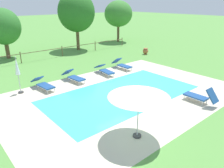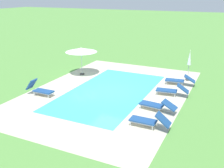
{
  "view_description": "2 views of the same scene",
  "coord_description": "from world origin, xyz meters",
  "px_view_note": "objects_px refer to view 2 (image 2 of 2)",
  "views": [
    {
      "loc": [
        -8.4,
        -8.9,
        5.33
      ],
      "look_at": [
        -0.36,
        0.5,
        0.6
      ],
      "focal_mm": 34.93,
      "sensor_mm": 36.0,
      "label": 1
    },
    {
      "loc": [
        14.77,
        7.17,
        6.22
      ],
      "look_at": [
        1.37,
        0.82,
        1.08
      ],
      "focal_mm": 42.64,
      "sensor_mm": 36.0,
      "label": 2
    }
  ],
  "objects_px": {
    "sun_lounger_north_near_steps": "(149,120)",
    "sun_lounger_south_mid": "(40,89)",
    "sun_lounger_north_end": "(157,105)",
    "patio_umbrella_open_foreground": "(81,50)",
    "sun_lounger_north_mid": "(179,80)",
    "patio_umbrella_closed_row_mid_west": "(189,60)",
    "sun_lounger_north_far": "(171,90)"
  },
  "relations": [
    {
      "from": "patio_umbrella_open_foreground",
      "to": "sun_lounger_north_near_steps",
      "type": "bearing_deg",
      "value": 50.64
    },
    {
      "from": "sun_lounger_north_near_steps",
      "to": "sun_lounger_north_end",
      "type": "bearing_deg",
      "value": -174.2
    },
    {
      "from": "sun_lounger_north_mid",
      "to": "sun_lounger_north_end",
      "type": "xyz_separation_m",
      "value": [
        4.89,
        -0.19,
        -0.01
      ]
    },
    {
      "from": "sun_lounger_north_near_steps",
      "to": "sun_lounger_north_mid",
      "type": "relative_size",
      "value": 0.95
    },
    {
      "from": "sun_lounger_south_mid",
      "to": "patio_umbrella_open_foreground",
      "type": "bearing_deg",
      "value": 179.64
    },
    {
      "from": "sun_lounger_north_near_steps",
      "to": "sun_lounger_north_end",
      "type": "xyz_separation_m",
      "value": [
        -2.02,
        -0.21,
        -0.02
      ]
    },
    {
      "from": "sun_lounger_north_far",
      "to": "patio_umbrella_closed_row_mid_west",
      "type": "relative_size",
      "value": 0.91
    },
    {
      "from": "patio_umbrella_closed_row_mid_west",
      "to": "sun_lounger_north_near_steps",
      "type": "bearing_deg",
      "value": -2.53
    },
    {
      "from": "sun_lounger_north_near_steps",
      "to": "sun_lounger_north_far",
      "type": "bearing_deg",
      "value": -179.68
    },
    {
      "from": "patio_umbrella_open_foreground",
      "to": "sun_lounger_north_far",
      "type": "bearing_deg",
      "value": 78.62
    },
    {
      "from": "sun_lounger_north_mid",
      "to": "sun_lounger_south_mid",
      "type": "bearing_deg",
      "value": -52.61
    },
    {
      "from": "sun_lounger_north_end",
      "to": "patio_umbrella_open_foreground",
      "type": "relative_size",
      "value": 0.86
    },
    {
      "from": "sun_lounger_north_near_steps",
      "to": "sun_lounger_south_mid",
      "type": "bearing_deg",
      "value": -98.64
    },
    {
      "from": "sun_lounger_north_near_steps",
      "to": "sun_lounger_north_far",
      "type": "relative_size",
      "value": 0.96
    },
    {
      "from": "sun_lounger_south_mid",
      "to": "patio_umbrella_closed_row_mid_west",
      "type": "distance_m",
      "value": 10.69
    },
    {
      "from": "sun_lounger_north_mid",
      "to": "sun_lounger_south_mid",
      "type": "distance_m",
      "value": 9.5
    },
    {
      "from": "sun_lounger_south_mid",
      "to": "patio_umbrella_open_foreground",
      "type": "distance_m",
      "value": 5.27
    },
    {
      "from": "sun_lounger_north_mid",
      "to": "patio_umbrella_closed_row_mid_west",
      "type": "distance_m",
      "value": 1.81
    },
    {
      "from": "sun_lounger_south_mid",
      "to": "patio_umbrella_closed_row_mid_west",
      "type": "relative_size",
      "value": 0.81
    },
    {
      "from": "sun_lounger_north_far",
      "to": "patio_umbrella_closed_row_mid_west",
      "type": "xyz_separation_m",
      "value": [
        -3.57,
        0.39,
        1.17
      ]
    },
    {
      "from": "sun_lounger_north_near_steps",
      "to": "sun_lounger_south_mid",
      "type": "height_order",
      "value": "sun_lounger_south_mid"
    },
    {
      "from": "sun_lounger_north_end",
      "to": "sun_lounger_north_mid",
      "type": "bearing_deg",
      "value": 177.75
    },
    {
      "from": "sun_lounger_north_near_steps",
      "to": "patio_umbrella_closed_row_mid_west",
      "type": "xyz_separation_m",
      "value": [
        -8.24,
        0.36,
        1.17
      ]
    },
    {
      "from": "sun_lounger_north_mid",
      "to": "sun_lounger_north_end",
      "type": "distance_m",
      "value": 4.9
    },
    {
      "from": "sun_lounger_north_end",
      "to": "patio_umbrella_closed_row_mid_west",
      "type": "relative_size",
      "value": 0.93
    },
    {
      "from": "sun_lounger_north_mid",
      "to": "sun_lounger_north_far",
      "type": "bearing_deg",
      "value": -0.35
    },
    {
      "from": "sun_lounger_north_end",
      "to": "patio_umbrella_closed_row_mid_west",
      "type": "distance_m",
      "value": 6.35
    },
    {
      "from": "sun_lounger_north_far",
      "to": "sun_lounger_north_mid",
      "type": "bearing_deg",
      "value": 179.65
    },
    {
      "from": "sun_lounger_north_near_steps",
      "to": "sun_lounger_north_far",
      "type": "distance_m",
      "value": 4.66
    },
    {
      "from": "sun_lounger_north_mid",
      "to": "sun_lounger_north_far",
      "type": "xyz_separation_m",
      "value": [
        2.25,
        -0.01,
        0.01
      ]
    },
    {
      "from": "sun_lounger_north_end",
      "to": "sun_lounger_south_mid",
      "type": "height_order",
      "value": "sun_lounger_south_mid"
    },
    {
      "from": "sun_lounger_north_end",
      "to": "patio_umbrella_open_foreground",
      "type": "distance_m",
      "value": 8.57
    }
  ]
}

